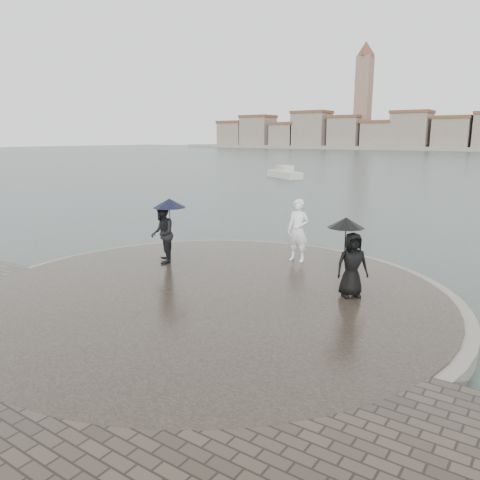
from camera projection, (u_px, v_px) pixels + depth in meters
The scene contains 6 objects.
ground at pixel (104, 353), 9.37m from camera, with size 400.00×400.00×0.00m, color #2B3835.
kerb_ring at pixel (212, 297), 12.15m from camera, with size 12.50×12.50×0.32m, color gray.
quay_tip at pixel (212, 296), 12.14m from camera, with size 11.90×11.90×0.36m, color #2D261E.
statue at pixel (298, 230), 14.77m from camera, with size 0.72×0.47×1.98m, color white.
visitor_left at pixel (164, 228), 14.49m from camera, with size 1.33×1.19×2.04m.
visitor_right at pixel (351, 254), 11.46m from camera, with size 1.18×1.02×1.95m.
Camera 1 is at (7.16, -5.59, 4.23)m, focal length 35.00 mm.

